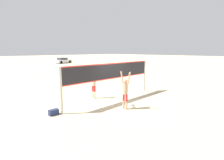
{
  "coord_description": "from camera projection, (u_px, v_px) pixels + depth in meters",
  "views": [
    {
      "loc": [
        -7.59,
        -7.61,
        3.12
      ],
      "look_at": [
        0.0,
        0.0,
        1.29
      ],
      "focal_mm": 28.0,
      "sensor_mm": 36.0,
      "label": 1
    }
  ],
  "objects": [
    {
      "name": "player_blocker",
      "position": [
        94.0,
        82.0,
        11.32
      ],
      "size": [
        0.28,
        0.7,
        2.1
      ],
      "rotation": [
        0.0,
        0.0,
        -1.57
      ],
      "color": "beige",
      "rests_on": "ground_plane"
    },
    {
      "name": "ground_plane",
      "position": [
        112.0,
        100.0,
        11.12
      ],
      "size": [
        200.0,
        200.0,
        0.0
      ],
      "primitive_type": "plane",
      "color": "beige"
    },
    {
      "name": "player_spiker",
      "position": [
        125.0,
        90.0,
        9.24
      ],
      "size": [
        0.28,
        0.69,
        2.03
      ],
      "rotation": [
        0.0,
        0.0,
        1.57
      ],
      "color": "tan",
      "rests_on": "ground_plane"
    },
    {
      "name": "parked_car_near",
      "position": [
        63.0,
        61.0,
        42.76
      ],
      "size": [
        4.71,
        2.69,
        1.34
      ],
      "rotation": [
        0.0,
        0.0,
        0.22
      ],
      "color": "silver",
      "rests_on": "ground_plane"
    },
    {
      "name": "volleyball",
      "position": [
        133.0,
        106.0,
        9.55
      ],
      "size": [
        0.21,
        0.21,
        0.21
      ],
      "color": "silver",
      "rests_on": "ground_plane"
    },
    {
      "name": "gear_bag",
      "position": [
        54.0,
        112.0,
        8.53
      ],
      "size": [
        0.46,
        0.25,
        0.27
      ],
      "color": "navy",
      "rests_on": "ground_plane"
    },
    {
      "name": "volleyball_net",
      "position": [
        112.0,
        75.0,
        10.85
      ],
      "size": [
        7.15,
        0.13,
        2.35
      ],
      "color": "beige",
      "rests_on": "ground_plane"
    }
  ]
}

